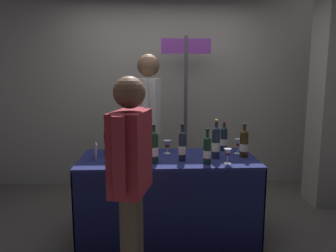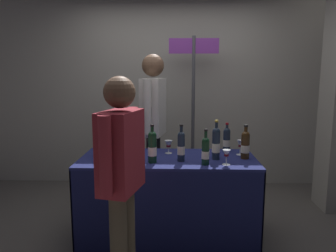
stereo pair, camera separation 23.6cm
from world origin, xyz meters
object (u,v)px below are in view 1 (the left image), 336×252
concrete_pillar (335,58)px  taster_foreground_right (131,171)px  featured_wine_bottle (216,142)px  wine_glass_near_taster (228,153)px  booth_signpost (186,94)px  vendor_presenter (149,118)px  tasting_table (168,182)px  wine_glass_near_vendor (168,144)px  display_bottle_0 (207,150)px  wine_glass_mid (238,143)px

concrete_pillar → taster_foreground_right: bearing=-144.5°
featured_wine_bottle → wine_glass_near_taster: 0.20m
taster_foreground_right → booth_signpost: 2.18m
featured_wine_bottle → booth_signpost: booth_signpost is taller
vendor_presenter → taster_foreground_right: size_ratio=1.14×
featured_wine_bottle → wine_glass_near_taster: (0.07, -0.18, -0.06)m
vendor_presenter → tasting_table: bearing=26.5°
concrete_pillar → wine_glass_near_vendor: 2.22m
wine_glass_near_vendor → booth_signpost: size_ratio=0.06×
concrete_pillar → tasting_table: bearing=-158.8°
display_bottle_0 → wine_glass_near_vendor: bearing=129.9°
wine_glass_near_vendor → wine_glass_near_taster: size_ratio=0.98×
featured_wine_bottle → display_bottle_0: featured_wine_bottle is taller
taster_foreground_right → display_bottle_0: bearing=-31.9°
wine_glass_near_vendor → vendor_presenter: bearing=112.3°
wine_glass_near_taster → tasting_table: bearing=156.2°
tasting_table → featured_wine_bottle: 0.60m
booth_signpost → featured_wine_bottle: bearing=-82.9°
wine_glass_near_vendor → vendor_presenter: (-0.19, 0.46, 0.20)m
concrete_pillar → wine_glass_near_vendor: size_ratio=26.64×
featured_wine_bottle → booth_signpost: 1.32m
display_bottle_0 → taster_foreground_right: taster_foreground_right is taller
concrete_pillar → taster_foreground_right: 2.88m
display_bottle_0 → taster_foreground_right: size_ratio=0.20×
display_bottle_0 → wine_glass_near_taster: size_ratio=2.37×
display_bottle_0 → wine_glass_mid: (0.36, 0.36, -0.02)m
featured_wine_bottle → vendor_presenter: 0.92m
concrete_pillar → taster_foreground_right: (-2.25, -1.61, -0.81)m
wine_glass_near_taster → taster_foreground_right: bearing=-142.2°
wine_glass_near_vendor → vendor_presenter: 0.53m
wine_glass_mid → taster_foreground_right: size_ratio=0.09×
tasting_table → wine_glass_mid: (0.70, 0.13, 0.35)m
featured_wine_bottle → wine_glass_mid: 0.31m
taster_foreground_right → tasting_table: bearing=-5.7°
featured_wine_bottle → wine_glass_mid: featured_wine_bottle is taller
featured_wine_bottle → wine_glass_near_taster: size_ratio=2.75×
featured_wine_bottle → wine_glass_near_taster: featured_wine_bottle is taller
wine_glass_near_taster → vendor_presenter: 1.11m
taster_foreground_right → concrete_pillar: bearing=-41.2°
display_bottle_0 → wine_glass_mid: size_ratio=2.15×
wine_glass_near_taster → vendor_presenter: vendor_presenter is taller
vendor_presenter → booth_signpost: size_ratio=0.87×
concrete_pillar → featured_wine_bottle: size_ratio=9.51×
display_bottle_0 → booth_signpost: 1.50m
concrete_pillar → vendor_presenter: (-2.14, -0.14, -0.66)m
wine_glass_near_vendor → booth_signpost: bearing=75.1°
tasting_table → wine_glass_near_vendor: 0.37m
wine_glass_mid → wine_glass_near_taster: wine_glass_mid is taller
concrete_pillar → wine_glass_near_taster: bearing=-145.8°
wine_glass_near_taster → booth_signpost: (-0.23, 1.44, 0.42)m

